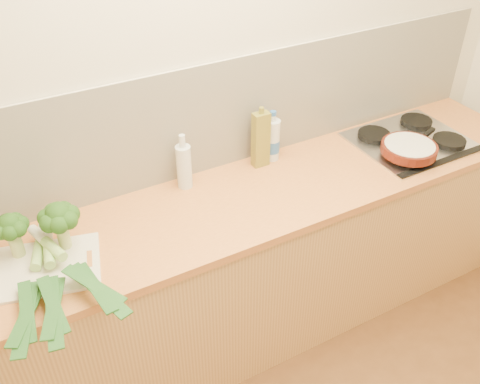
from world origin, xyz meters
name	(u,v)px	position (x,y,z in m)	size (l,w,h in m)	color
room_shell	(211,118)	(0.00, 1.49, 1.17)	(3.50, 3.50, 3.50)	beige
counter	(241,269)	(0.00, 1.20, 0.45)	(3.20, 0.62, 0.90)	tan
gas_hob	(411,140)	(1.02, 1.20, 0.91)	(0.58, 0.50, 0.04)	silver
chopping_board	(44,268)	(-0.89, 1.17, 0.91)	(0.42, 0.31, 0.01)	beige
broccoli_left	(11,228)	(-0.96, 1.28, 1.05)	(0.14, 0.14, 0.20)	#A6B469
broccoli_right	(59,218)	(-0.78, 1.24, 1.06)	(0.16, 0.16, 0.21)	#A6B469
leek_front	(35,267)	(-0.92, 1.15, 0.94)	(0.27, 0.67, 0.04)	white
leek_mid	(50,269)	(-0.87, 1.10, 0.95)	(0.17, 0.64, 0.04)	white
leek_back	(65,259)	(-0.81, 1.10, 0.97)	(0.23, 0.63, 0.04)	white
skillet	(409,148)	(0.89, 1.09, 0.96)	(0.39, 0.28, 0.05)	#4E170D
oil_tin	(261,139)	(0.21, 1.40, 1.04)	(0.08, 0.05, 0.31)	olive
glass_bottle	(184,166)	(-0.18, 1.41, 1.01)	(0.07, 0.07, 0.27)	silver
amber_bottle	(258,148)	(0.21, 1.41, 0.99)	(0.06, 0.06, 0.23)	brown
water_bottle	(272,141)	(0.29, 1.42, 1.00)	(0.08, 0.08, 0.24)	silver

